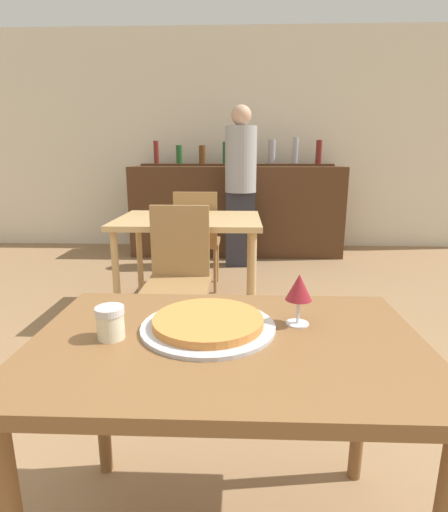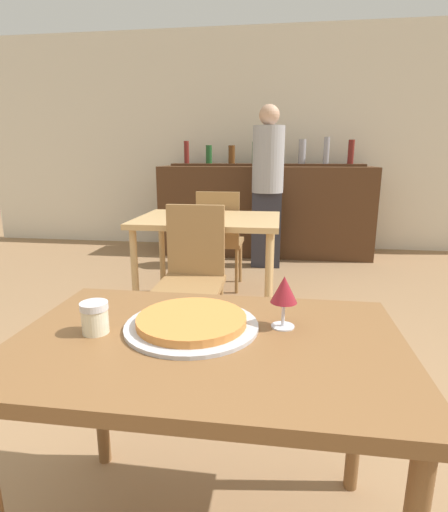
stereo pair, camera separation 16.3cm
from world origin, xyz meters
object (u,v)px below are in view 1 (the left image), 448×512
(chair_far_side_front, at_px, (179,270))
(cheese_shaker, at_px, (110,322))
(pizza_tray, at_px, (208,323))
(wine_glass, at_px, (299,289))
(person_standing, at_px, (241,182))
(chair_far_side_back, at_px, (197,235))

(chair_far_side_front, relative_size, cheese_shaker, 9.93)
(chair_far_side_front, relative_size, pizza_tray, 2.30)
(cheese_shaker, distance_m, wine_glass, 0.55)
(pizza_tray, height_order, person_standing, person_standing)
(chair_far_side_back, xyz_separation_m, person_standing, (0.40, 0.88, 0.42))
(chair_far_side_back, height_order, pizza_tray, chair_far_side_back)
(pizza_tray, bearing_deg, wine_glass, 9.13)
(pizza_tray, xyz_separation_m, cheese_shaker, (-0.27, -0.07, 0.03))
(person_standing, xyz_separation_m, wine_glass, (0.16, -3.30, -0.11))
(chair_far_side_front, height_order, wine_glass, chair_far_side_front)
(person_standing, relative_size, wine_glass, 10.98)
(pizza_tray, xyz_separation_m, wine_glass, (0.27, 0.04, 0.10))
(chair_far_side_front, xyz_separation_m, chair_far_side_back, (0.00, 1.13, 0.00))
(chair_far_side_front, distance_m, person_standing, 2.10)
(chair_far_side_back, relative_size, cheese_shaker, 9.93)
(cheese_shaker, bearing_deg, chair_far_side_front, 90.93)
(chair_far_side_back, bearing_deg, person_standing, -114.22)
(pizza_tray, bearing_deg, person_standing, 88.19)
(chair_far_side_back, xyz_separation_m, pizza_tray, (0.29, -2.46, 0.22))
(pizza_tray, relative_size, wine_glass, 2.52)
(wine_glass, bearing_deg, cheese_shaker, -167.83)
(chair_far_side_back, relative_size, pizza_tray, 2.30)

